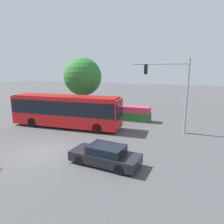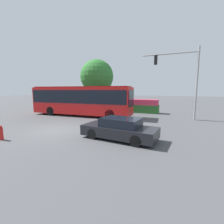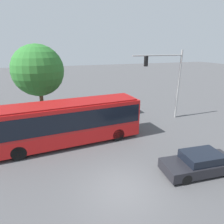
{
  "view_description": "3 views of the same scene",
  "coord_description": "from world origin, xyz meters",
  "px_view_note": "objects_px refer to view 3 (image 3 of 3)",
  "views": [
    {
      "loc": [
        9.48,
        -10.84,
        5.91
      ],
      "look_at": [
        3.24,
        5.58,
        2.11
      ],
      "focal_mm": 31.96,
      "sensor_mm": 36.0,
      "label": 1
    },
    {
      "loc": [
        8.15,
        -8.56,
        2.9
      ],
      "look_at": [
        2.82,
        3.65,
        1.01
      ],
      "focal_mm": 25.19,
      "sensor_mm": 36.0,
      "label": 2
    },
    {
      "loc": [
        -3.19,
        -7.66,
        7.15
      ],
      "look_at": [
        1.65,
        6.22,
        2.14
      ],
      "focal_mm": 30.92,
      "sensor_mm": 36.0,
      "label": 3
    }
  ],
  "objects_px": {
    "traffic_light_pole": "(169,76)",
    "street_tree_left": "(38,71)",
    "city_bus": "(65,121)",
    "sedan_foreground": "(200,163)"
  },
  "relations": [
    {
      "from": "city_bus",
      "to": "sedan_foreground",
      "type": "bearing_deg",
      "value": -45.75
    },
    {
      "from": "traffic_light_pole",
      "to": "sedan_foreground",
      "type": "bearing_deg",
      "value": 68.36
    },
    {
      "from": "street_tree_left",
      "to": "traffic_light_pole",
      "type": "bearing_deg",
      "value": -21.08
    },
    {
      "from": "traffic_light_pole",
      "to": "street_tree_left",
      "type": "xyz_separation_m",
      "value": [
        -12.0,
        4.63,
        0.44
      ]
    },
    {
      "from": "sedan_foreground",
      "to": "street_tree_left",
      "type": "relative_size",
      "value": 0.61
    },
    {
      "from": "sedan_foreground",
      "to": "traffic_light_pole",
      "type": "bearing_deg",
      "value": -106.75
    },
    {
      "from": "sedan_foreground",
      "to": "street_tree_left",
      "type": "xyz_separation_m",
      "value": [
        -8.67,
        13.02,
        4.29
      ]
    },
    {
      "from": "traffic_light_pole",
      "to": "street_tree_left",
      "type": "relative_size",
      "value": 0.92
    },
    {
      "from": "city_bus",
      "to": "sedan_foreground",
      "type": "relative_size",
      "value": 2.54
    },
    {
      "from": "city_bus",
      "to": "traffic_light_pole",
      "type": "height_order",
      "value": "traffic_light_pole"
    }
  ]
}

